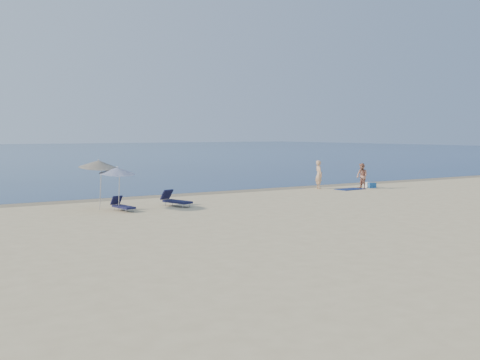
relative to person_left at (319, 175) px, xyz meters
name	(u,v)px	position (x,y,z in m)	size (l,w,h in m)	color
wet_sand_strip	(254,190)	(-4.02, 1.40, -0.90)	(240.00, 1.60, 0.00)	#847254
person_left	(319,175)	(0.00, 0.00, 0.00)	(0.66, 0.43, 1.81)	tan
person_right	(362,176)	(2.28, -1.50, -0.09)	(0.79, 0.62, 1.63)	#B1745D
beach_towel	(350,189)	(1.37, -1.41, -0.89)	(1.85, 1.03, 0.03)	#0F1D4F
white_bag	(367,185)	(3.34, -0.85, -0.74)	(0.38, 0.33, 0.33)	silver
blue_cooler	(372,185)	(3.30, -1.37, -0.74)	(0.47, 0.33, 0.33)	#1E5AA7
umbrella_near	(117,171)	(-14.71, -3.36, 0.93)	(1.75, 1.77, 2.11)	silver
umbrella_far	(99,164)	(-15.28, -2.47, 1.21)	(2.15, 2.17, 2.43)	silver
lounger_left	(122,206)	(-14.56, -3.54, -0.66)	(0.70, 1.56, 0.66)	#15163A
lounger_right	(175,200)	(-11.73, -3.25, -0.62)	(1.02, 1.86, 0.78)	#15163A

